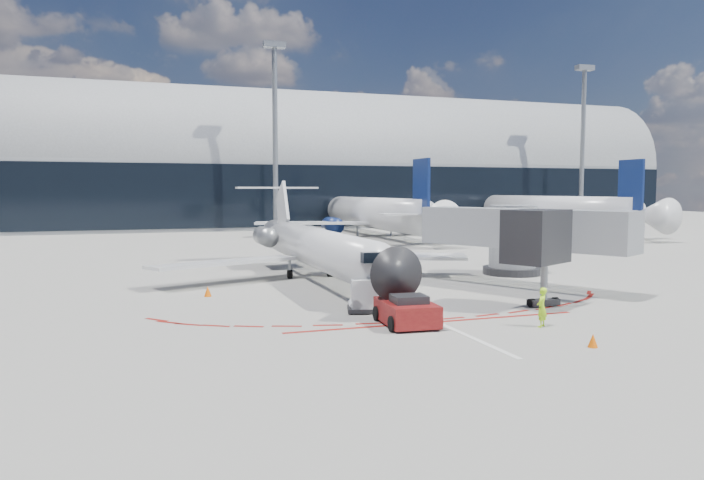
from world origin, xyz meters
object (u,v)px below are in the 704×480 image
object	(u,v)px
pushback_tug	(407,311)
regional_jet	(315,247)
uld_container	(365,296)
ramp_worker	(542,307)

from	to	relation	value
pushback_tug	regional_jet	bearing A→B (deg)	95.37
regional_jet	pushback_tug	size ratio (longest dim) A/B	4.94
regional_jet	uld_container	world-z (taller)	regional_jet
regional_jet	uld_container	xyz separation A→B (m)	(-0.50, -11.15, -1.40)
pushback_tug	uld_container	world-z (taller)	uld_container
regional_jet	pushback_tug	bearing A→B (deg)	-89.08
ramp_worker	uld_container	bearing A→B (deg)	-78.61
pushback_tug	uld_container	size ratio (longest dim) A/B	2.60
regional_jet	pushback_tug	distance (m)	14.51
ramp_worker	regional_jet	bearing A→B (deg)	-108.00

